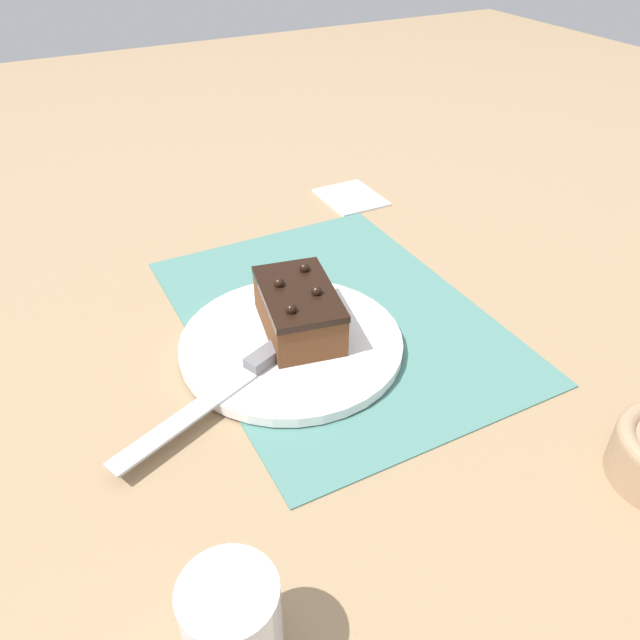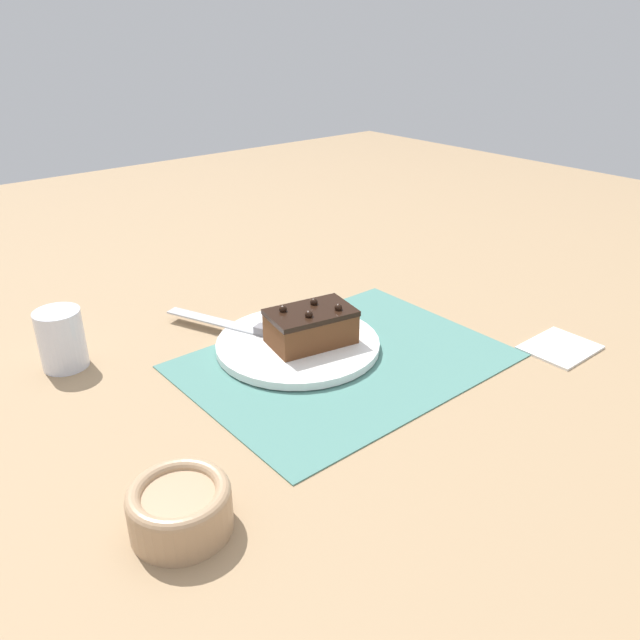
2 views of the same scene
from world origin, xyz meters
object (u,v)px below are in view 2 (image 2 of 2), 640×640
object	(u,v)px
serving_knife	(256,329)
small_bowl	(180,507)
chocolate_cake	(311,326)
drinking_glass	(61,339)
cake_plate	(298,344)

from	to	relation	value
serving_knife	small_bowl	xyz separation A→B (m)	(-0.29, -0.29, 0.01)
chocolate_cake	serving_knife	distance (m)	0.10
chocolate_cake	drinking_glass	world-z (taller)	drinking_glass
cake_plate	small_bowl	xyz separation A→B (m)	(-0.32, -0.22, 0.02)
cake_plate	chocolate_cake	distance (m)	0.04
serving_knife	small_bowl	bearing A→B (deg)	-157.71
serving_knife	drinking_glass	xyz separation A→B (m)	(-0.26, 0.12, 0.02)
cake_plate	serving_knife	xyz separation A→B (m)	(-0.03, 0.07, 0.01)
serving_knife	small_bowl	size ratio (longest dim) A/B	2.34
cake_plate	chocolate_cake	xyz separation A→B (m)	(0.01, -0.02, 0.03)
small_bowl	drinking_glass	bearing A→B (deg)	86.04
small_bowl	serving_knife	bearing A→B (deg)	44.82
small_bowl	cake_plate	bearing A→B (deg)	34.49
drinking_glass	cake_plate	bearing A→B (deg)	-31.67
serving_knife	drinking_glass	size ratio (longest dim) A/B	2.72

